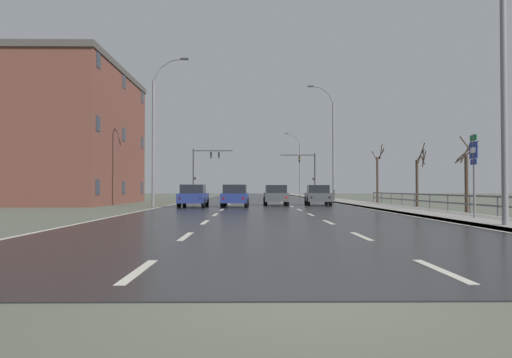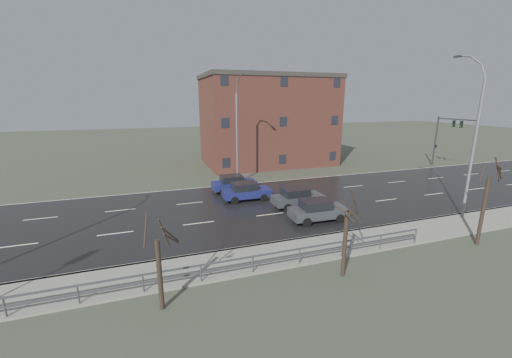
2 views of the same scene
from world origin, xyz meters
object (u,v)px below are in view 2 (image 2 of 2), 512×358
traffic_signal_left (445,133)px  car_far_right (297,197)px  car_near_left (234,183)px  brick_building (268,120)px  car_near_right (318,210)px  car_far_left (246,191)px  street_lamp_midground (473,141)px  street_lamp_left_bank (237,132)px

traffic_signal_left → car_far_right: 25.95m
car_near_left → brick_building: 15.43m
brick_building → car_near_left: bearing=-33.5°
car_far_right → brick_building: 19.24m
traffic_signal_left → brick_building: brick_building is taller
car_near_left → car_far_right: (5.90, 3.72, 0.00)m
car_near_left → car_far_right: size_ratio=1.00×
car_near_left → car_far_right: same height
car_near_right → car_near_left: size_ratio=1.01×
car_far_right → car_near_left: bearing=-147.6°
car_far_left → car_near_right: (6.27, 3.40, 0.00)m
street_lamp_midground → car_near_right: street_lamp_midground is taller
car_far_right → street_lamp_midground: bearing=59.6°
street_lamp_left_bank → car_near_left: size_ratio=2.62×
car_far_left → car_far_right: bearing=49.9°
traffic_signal_left → car_far_left: size_ratio=1.54×
car_far_left → car_near_left: size_ratio=1.01×
car_near_left → brick_building: size_ratio=0.24×
car_far_left → car_far_right: size_ratio=1.01×
street_lamp_left_bank → brick_building: (-9.29, 6.81, 0.54)m
street_lamp_midground → brick_building: brick_building is taller
car_near_left → street_lamp_left_bank: bearing=156.9°
street_lamp_midground → brick_building: bearing=-166.0°
brick_building → traffic_signal_left: bearing=63.4°
street_lamp_midground → car_far_right: size_ratio=2.81×
street_lamp_midground → car_near_right: 11.76m
traffic_signal_left → car_near_right: (11.28, -24.40, -3.58)m
street_lamp_midground → street_lamp_left_bank: 19.64m
car_near_right → car_far_left: bearing=-149.0°
street_lamp_midground → brick_building: (-24.17, -6.01, 0.16)m
car_far_left → street_lamp_left_bank: bearing=172.6°
street_lamp_left_bank → traffic_signal_left: 26.91m
traffic_signal_left → car_far_left: traffic_signal_left is taller
traffic_signal_left → car_near_left: size_ratio=1.56×
street_lamp_left_bank → brick_building: size_ratio=0.64×
street_lamp_left_bank → brick_building: 11.54m
street_lamp_midground → car_far_left: street_lamp_midground is taller
street_lamp_midground → car_far_right: 12.95m
car_near_right → brick_building: 22.32m
street_lamp_left_bank → car_far_left: street_lamp_left_bank is taller
traffic_signal_left → car_near_right: bearing=-65.2°
street_lamp_midground → car_far_left: (-9.12, -13.74, -4.84)m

